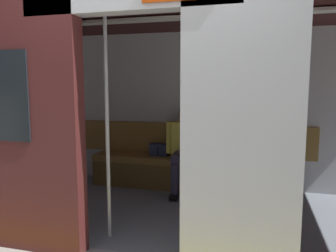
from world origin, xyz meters
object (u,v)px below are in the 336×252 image
object	(u,v)px
handbag	(159,150)
book	(218,158)
grab_pole_door	(107,125)
person_seated	(185,143)
grab_pole_far	(186,127)
train_car	(161,81)
bench_seat	(183,165)

from	to	relation	value
handbag	book	bearing A→B (deg)	179.28
handbag	grab_pole_door	distance (m)	1.75
handbag	book	distance (m)	0.84
person_seated	grab_pole_far	distance (m)	1.61
handbag	grab_pole_far	xyz separation A→B (m)	(-0.74, 1.63, 0.55)
grab_pole_door	grab_pole_far	bearing A→B (deg)	-177.70
train_car	bench_seat	distance (m)	1.47
bench_seat	book	bearing A→B (deg)	-174.16
grab_pole_far	grab_pole_door	bearing A→B (deg)	2.30
grab_pole_far	book	bearing A→B (deg)	-93.64
handbag	grab_pole_far	distance (m)	1.87
bench_seat	handbag	xyz separation A→B (m)	(0.37, -0.06, 0.19)
bench_seat	train_car	bearing A→B (deg)	86.75
train_car	grab_pole_door	bearing A→B (deg)	65.35
book	grab_pole_far	size ratio (longest dim) A/B	0.10
train_car	person_seated	xyz separation A→B (m)	(-0.09, -0.85, -0.83)
bench_seat	grab_pole_door	distance (m)	1.80
person_seated	book	distance (m)	0.49
train_car	grab_pole_door	distance (m)	0.87
person_seated	grab_pole_far	xyz separation A→B (m)	(-0.33, 1.52, 0.42)
handbag	bench_seat	bearing A→B (deg)	170.92
book	grab_pole_door	world-z (taller)	grab_pole_door
book	grab_pole_far	world-z (taller)	grab_pole_far
grab_pole_far	train_car	bearing A→B (deg)	-57.60
grab_pole_door	grab_pole_far	size ratio (longest dim) A/B	1.00
train_car	grab_pole_door	size ratio (longest dim) A/B	2.94
bench_seat	book	distance (m)	0.49
train_car	bench_seat	world-z (taller)	train_car
person_seated	book	xyz separation A→B (m)	(-0.44, -0.10, -0.21)
person_seated	handbag	xyz separation A→B (m)	(0.41, -0.11, -0.14)
person_seated	handbag	size ratio (longest dim) A/B	4.52
bench_seat	grab_pole_far	bearing A→B (deg)	103.24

